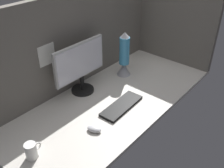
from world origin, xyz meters
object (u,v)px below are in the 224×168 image
mouse (94,129)px  mug_ceramic_white (31,151)px  keyboard (122,106)px  lava_lamp (124,58)px  monitor (80,65)px

mouse → mug_ceramic_white: mug_ceramic_white is taller
keyboard → lava_lamp: bearing=33.4°
mouse → lava_lamp: 77.84cm
monitor → mug_ceramic_white: monitor is taller
monitor → keyboard: size_ratio=1.29×
lava_lamp → mouse: bearing=-156.3°
lava_lamp → mug_ceramic_white: bearing=-170.3°
keyboard → lava_lamp: size_ratio=0.94×
keyboard → mug_ceramic_white: size_ratio=3.59×
monitor → keyboard: (3.49, -37.71, -21.93)cm
mug_ceramic_white → lava_lamp: 110.81cm
lava_lamp → keyboard: bearing=-143.8°
monitor → mouse: (-27.94, -40.18, -21.23)cm
mouse → mug_ceramic_white: 40.62cm
mouse → lava_lamp: bearing=3.1°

